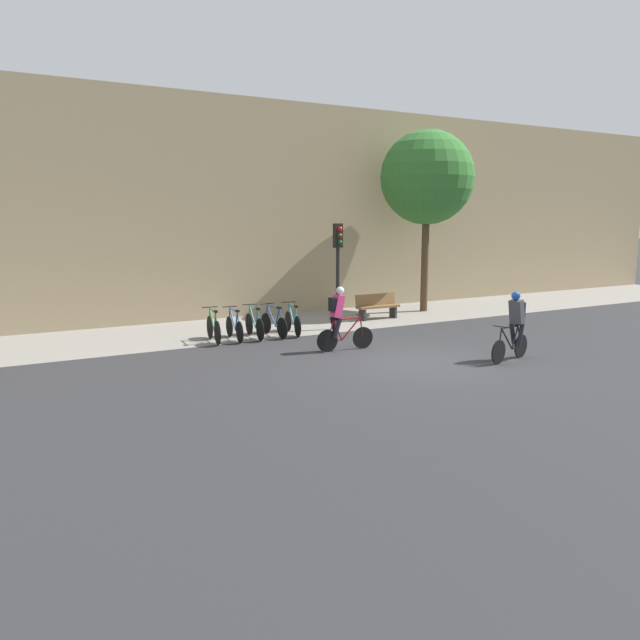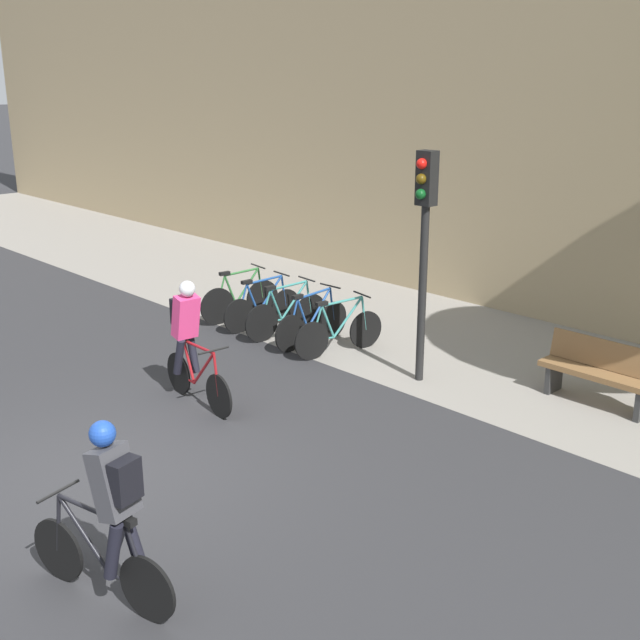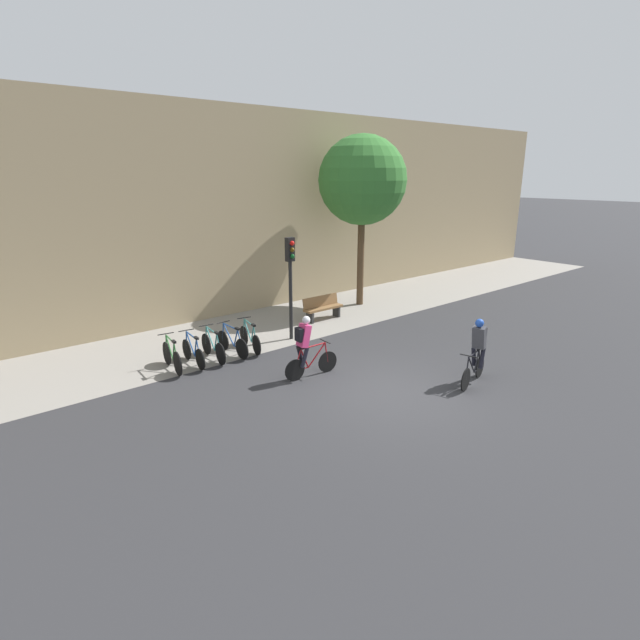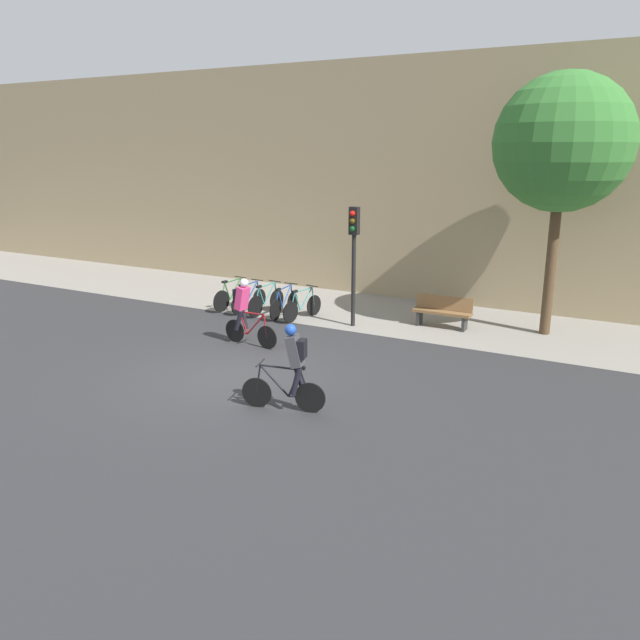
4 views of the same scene
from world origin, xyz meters
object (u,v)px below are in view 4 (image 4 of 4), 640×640
at_px(cyclist_pink, 244,309).
at_px(parked_bike_2, 266,301).
at_px(parked_bike_1, 249,299).
at_px(parked_bike_4, 302,306).
at_px(bench, 443,311).
at_px(cyclist_grey, 292,364).
at_px(parked_bike_0, 232,296).
at_px(parked_bike_3, 284,304).
at_px(traffic_light_pole, 354,244).

xyz_separation_m(cyclist_pink, parked_bike_2, (-1.22, 2.87, -0.55)).
bearing_deg(parked_bike_1, parked_bike_4, -0.00).
xyz_separation_m(parked_bike_2, bench, (5.23, 1.13, 0.07)).
xyz_separation_m(cyclist_grey, parked_bike_1, (-5.15, 5.96, -0.56)).
distance_m(cyclist_grey, parked_bike_4, 6.80).
bearing_deg(parked_bike_0, cyclist_pink, -48.83).
height_order(cyclist_pink, parked_bike_2, cyclist_pink).
height_order(parked_bike_3, parked_bike_4, same).
bearing_deg(parked_bike_0, traffic_light_pole, 0.42).
distance_m(parked_bike_0, parked_bike_3, 1.93).
xyz_separation_m(parked_bike_2, parked_bike_3, (0.64, -0.00, -0.01)).
height_order(parked_bike_3, bench, parked_bike_3).
relative_size(cyclist_grey, parked_bike_2, 1.02).
bearing_deg(parked_bike_2, traffic_light_pole, 0.63).
xyz_separation_m(cyclist_grey, parked_bike_3, (-3.87, 5.96, -0.56)).
bearing_deg(bench, parked_bike_3, -166.22).
relative_size(cyclist_pink, parked_bike_1, 1.06).
distance_m(parked_bike_4, bench, 4.10).
height_order(parked_bike_0, parked_bike_1, parked_bike_0).
relative_size(parked_bike_1, traffic_light_pole, 0.49).
xyz_separation_m(parked_bike_4, bench, (3.95, 1.13, 0.08)).
bearing_deg(parked_bike_2, parked_bike_3, -0.05).
xyz_separation_m(cyclist_pink, parked_bike_0, (-2.51, 2.87, -0.54)).
height_order(cyclist_pink, traffic_light_pole, traffic_light_pole).
bearing_deg(cyclist_pink, cyclist_grey, -43.26).
xyz_separation_m(parked_bike_4, traffic_light_pole, (1.65, 0.03, 1.96)).
bearing_deg(parked_bike_0, parked_bike_3, -0.06).
xyz_separation_m(cyclist_pink, parked_bike_3, (-0.58, 2.87, -0.56)).
xyz_separation_m(parked_bike_2, traffic_light_pole, (2.93, 0.03, 1.96)).
relative_size(cyclist_pink, parked_bike_3, 1.03).
bearing_deg(cyclist_pink, traffic_light_pole, 59.48).
bearing_deg(bench, parked_bike_0, -170.22).
distance_m(cyclist_grey, parked_bike_1, 7.90).
height_order(parked_bike_0, bench, parked_bike_0).
xyz_separation_m(cyclist_pink, traffic_light_pole, (1.71, 2.90, 1.41)).
distance_m(parked_bike_0, parked_bike_1, 0.64).
bearing_deg(traffic_light_pole, cyclist_grey, -75.26).
distance_m(cyclist_grey, traffic_light_pole, 6.36).
height_order(parked_bike_1, parked_bike_2, parked_bike_2).
height_order(cyclist_grey, parked_bike_1, cyclist_grey).
distance_m(parked_bike_3, bench, 4.72).
bearing_deg(cyclist_grey, parked_bike_2, 127.10).
bearing_deg(cyclist_pink, parked_bike_1, 123.04).
xyz_separation_m(parked_bike_0, parked_bike_4, (2.57, -0.00, -0.02)).
bearing_deg(parked_bike_4, parked_bike_3, -179.99).
relative_size(parked_bike_2, parked_bike_3, 1.01).
distance_m(parked_bike_1, parked_bike_4, 1.93).
xyz_separation_m(parked_bike_1, parked_bike_3, (1.29, -0.00, 0.00)).
distance_m(cyclist_grey, parked_bike_3, 7.13).
distance_m(cyclist_grey, bench, 7.14).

